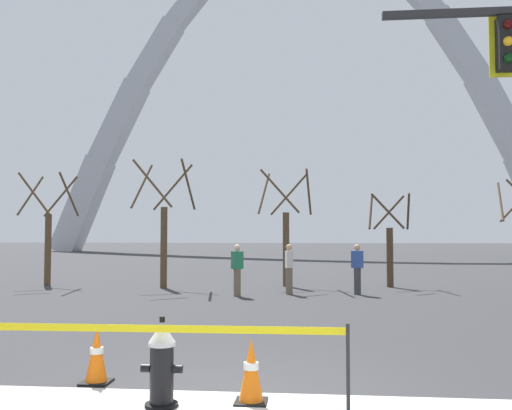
% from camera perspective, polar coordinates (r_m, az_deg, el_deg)
% --- Properties ---
extents(ground_plane, '(240.00, 240.00, 0.00)m').
position_cam_1_polar(ground_plane, '(6.73, -2.40, -19.38)').
color(ground_plane, '#333335').
extents(fire_hydrant, '(0.46, 0.48, 0.99)m').
position_cam_1_polar(fire_hydrant, '(6.52, -9.51, -15.65)').
color(fire_hydrant, black).
rests_on(fire_hydrant, ground).
extents(caution_tape_barrier, '(5.07, 0.13, 0.97)m').
position_cam_1_polar(caution_tape_barrier, '(6.44, -14.32, -13.99)').
color(caution_tape_barrier, '#232326').
rests_on(caution_tape_barrier, ground).
extents(traffic_cone_mid_sidewalk, '(0.36, 0.36, 0.73)m').
position_cam_1_polar(traffic_cone_mid_sidewalk, '(7.71, -15.86, -14.41)').
color(traffic_cone_mid_sidewalk, black).
rests_on(traffic_cone_mid_sidewalk, ground).
extents(traffic_cone_curb_edge, '(0.36, 0.36, 0.73)m').
position_cam_1_polar(traffic_cone_curb_edge, '(6.61, -0.50, -16.48)').
color(traffic_cone_curb_edge, black).
rests_on(traffic_cone_curb_edge, ground).
extents(monument_arch, '(56.51, 2.73, 37.29)m').
position_cam_1_polar(monument_arch, '(63.07, 4.73, 10.52)').
color(monument_arch, '#B2B5BC').
rests_on(monument_arch, ground).
extents(tree_far_left, '(1.93, 1.94, 4.19)m').
position_cam_1_polar(tree_far_left, '(22.53, -20.33, -2.92)').
color(tree_far_left, brown).
rests_on(tree_far_left, ground).
extents(tree_left_mid, '(2.08, 2.09, 4.52)m').
position_cam_1_polar(tree_left_mid, '(20.29, -9.33, -2.66)').
color(tree_left_mid, brown).
rests_on(tree_left_mid, ground).
extents(tree_center_left, '(1.96, 1.97, 4.26)m').
position_cam_1_polar(tree_center_left, '(20.72, 3.05, -3.02)').
color(tree_center_left, brown).
rests_on(tree_center_left, ground).
extents(tree_center_right, '(1.57, 1.58, 3.37)m').
position_cam_1_polar(tree_center_right, '(20.96, 13.40, -4.03)').
color(tree_center_right, '#473323').
rests_on(tree_center_right, ground).
extents(pedestrian_walking_left, '(0.39, 0.34, 1.59)m').
position_cam_1_polar(pedestrian_walking_left, '(17.42, -1.92, -6.57)').
color(pedestrian_walking_left, brown).
rests_on(pedestrian_walking_left, ground).
extents(pedestrian_standing_center, '(0.27, 0.38, 1.59)m').
position_cam_1_polar(pedestrian_standing_center, '(18.00, 3.38, -6.45)').
color(pedestrian_standing_center, brown).
rests_on(pedestrian_standing_center, ground).
extents(pedestrian_near_trees, '(0.39, 0.34, 1.59)m').
position_cam_1_polar(pedestrian_near_trees, '(18.18, 10.23, -6.37)').
color(pedestrian_near_trees, '#38383D').
rests_on(pedestrian_near_trees, ground).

